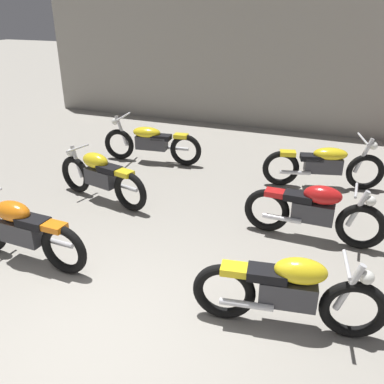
# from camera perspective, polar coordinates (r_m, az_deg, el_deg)

# --- Properties ---
(ground_plane) EXTENTS (60.00, 60.00, 0.00)m
(ground_plane) POSITION_cam_1_polar(r_m,az_deg,el_deg) (4.52, -13.09, -19.56)
(ground_plane) COLOR gray
(back_wall) EXTENTS (13.47, 0.24, 3.60)m
(back_wall) POSITION_cam_1_polar(r_m,az_deg,el_deg) (11.28, 11.54, 17.52)
(back_wall) COLOR #9E998E
(back_wall) RESTS_ON ground
(motorcycle_left_row_0) EXTENTS (1.97, 0.48, 0.88)m
(motorcycle_left_row_0) POSITION_cam_1_polar(r_m,az_deg,el_deg) (5.74, -22.55, -4.89)
(motorcycle_left_row_0) COLOR black
(motorcycle_left_row_0) RESTS_ON ground
(motorcycle_left_row_1) EXTENTS (1.95, 0.62, 0.88)m
(motorcycle_left_row_1) POSITION_cam_1_polar(r_m,az_deg,el_deg) (7.12, -12.54, 2.21)
(motorcycle_left_row_1) COLOR black
(motorcycle_left_row_1) RESTS_ON ground
(motorcycle_left_row_2) EXTENTS (2.17, 0.68, 0.97)m
(motorcycle_left_row_2) POSITION_cam_1_polar(r_m,az_deg,el_deg) (8.78, -5.71, 6.92)
(motorcycle_left_row_2) COLOR black
(motorcycle_left_row_2) RESTS_ON ground
(motorcycle_right_row_0) EXTENTS (1.96, 0.59, 0.88)m
(motorcycle_right_row_0) POSITION_cam_1_polar(r_m,az_deg,el_deg) (4.39, 13.27, -13.18)
(motorcycle_right_row_0) COLOR black
(motorcycle_right_row_0) RESTS_ON ground
(motorcycle_right_row_1) EXTENTS (1.97, 0.48, 0.88)m
(motorcycle_right_row_1) POSITION_cam_1_polar(r_m,az_deg,el_deg) (6.03, 16.51, -2.49)
(motorcycle_right_row_1) COLOR black
(motorcycle_right_row_1) RESTS_ON ground
(motorcycle_right_row_2) EXTENTS (2.13, 0.84, 0.97)m
(motorcycle_right_row_2) POSITION_cam_1_polar(r_m,az_deg,el_deg) (7.86, 17.82, 3.68)
(motorcycle_right_row_2) COLOR black
(motorcycle_right_row_2) RESTS_ON ground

